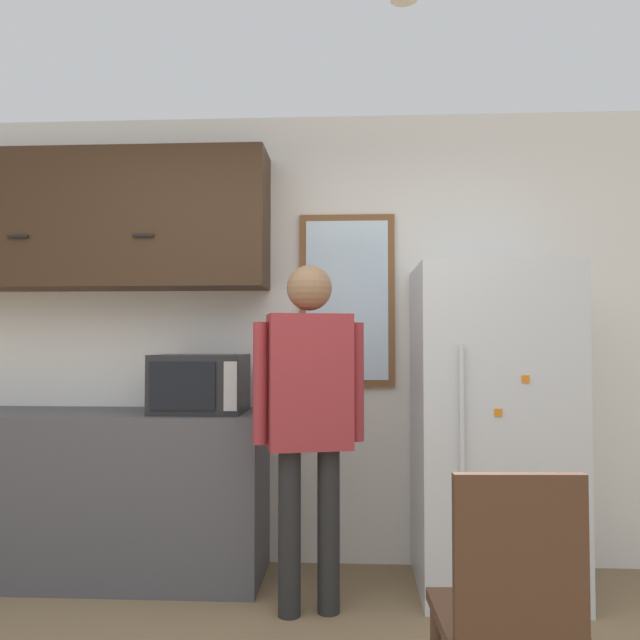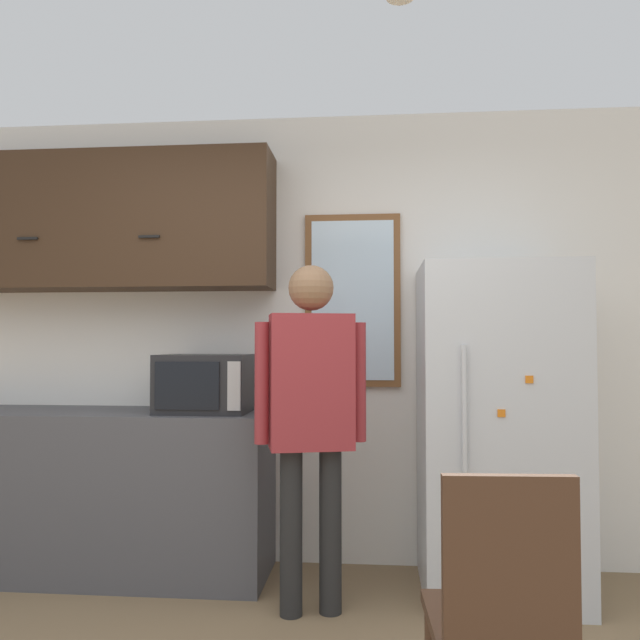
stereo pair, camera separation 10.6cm
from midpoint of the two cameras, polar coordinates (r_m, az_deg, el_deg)
back_wall at (r=3.81m, az=-3.15°, el=-1.56°), size 6.00×0.06×2.70m
counter at (r=3.90m, az=-21.70°, el=-14.56°), size 2.06×0.58×0.92m
upper_cabinets at (r=3.98m, az=-20.68°, el=8.45°), size 2.06×0.37×0.80m
microwave at (r=3.57m, az=-11.75°, el=-5.72°), size 0.50×0.40×0.32m
person at (r=3.08m, az=-1.99°, el=-7.33°), size 0.54×0.31×1.70m
refrigerator at (r=3.50m, az=14.59°, el=-9.43°), size 0.80×0.72×1.73m
chair at (r=2.21m, az=15.54°, el=-23.70°), size 0.45×0.45×0.92m
window at (r=3.76m, az=1.67°, el=1.81°), size 0.57×0.05×1.04m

